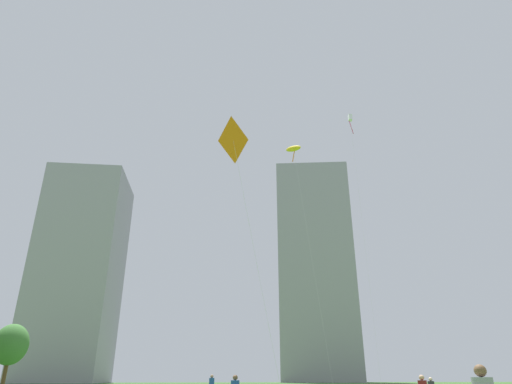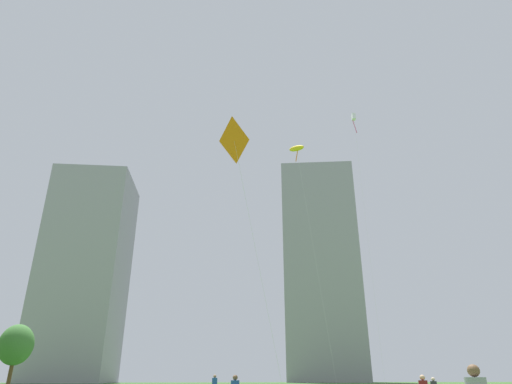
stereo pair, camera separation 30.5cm
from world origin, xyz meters
name	(u,v)px [view 1 (the left image)]	position (x,y,z in m)	size (l,w,h in m)	color
kite_flying_0	(350,120)	(16.87, 36.69, 34.27)	(3.58, 9.31, 35.37)	silver
kite_flying_2	(293,149)	(8.19, 34.88, 28.08)	(2.56, 7.17, 28.99)	silver
kite_flying_4	(233,141)	(-1.07, 13.75, 16.41)	(4.78, 4.81, 17.35)	silver
park_tree_0	(11,345)	(-19.89, 33.40, 4.37)	(3.10, 3.10, 6.24)	brown
distant_highrise_0	(79,272)	(-40.18, 131.31, 32.36)	(23.43, 25.52, 64.72)	#939399
distant_highrise_1	(315,268)	(38.80, 136.44, 37.36)	(25.91, 19.98, 74.72)	#939399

